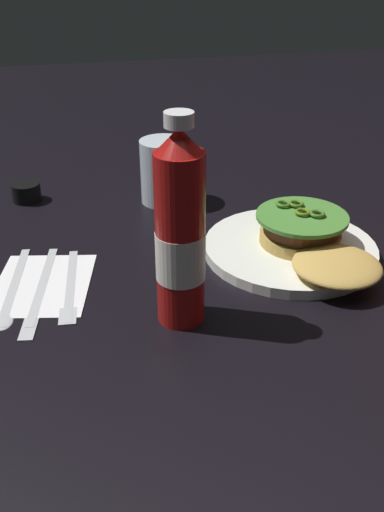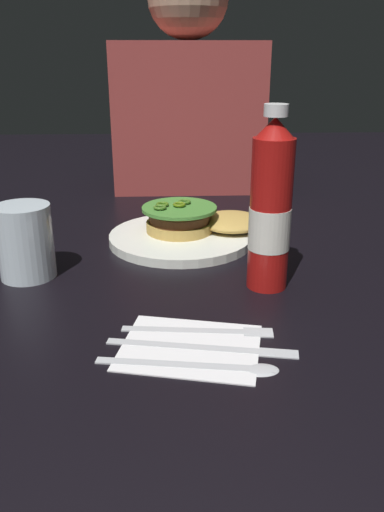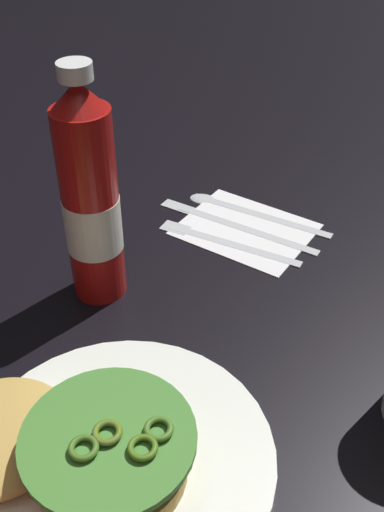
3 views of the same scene
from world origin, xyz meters
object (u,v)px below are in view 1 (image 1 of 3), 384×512
object	(u,v)px
butter_knife	(39,293)
fork_utensil	(70,289)
napkin	(43,284)
spoon_utensil	(10,294)
ketchup_bottle	(180,236)
dinner_plate	(290,249)
condiment_cup	(26,192)
burger_sandwich	(313,241)
water_glass	(164,171)

from	to	relation	value
butter_knife	fork_utensil	xyz separation A→B (m)	(-0.00, 0.04, 0.00)
napkin	spoon_utensil	xyz separation A→B (m)	(0.02, -0.04, 0.00)
ketchup_bottle	butter_knife	bearing A→B (deg)	-117.96
dinner_plate	napkin	bearing A→B (deg)	-89.58
condiment_cup	fork_utensil	distance (m)	0.33
burger_sandwich	fork_utensil	distance (m)	0.35
dinner_plate	butter_knife	distance (m)	0.37
napkin	fork_utensil	world-z (taller)	fork_utensil
water_glass	butter_knife	world-z (taller)	water_glass
burger_sandwich	spoon_utensil	xyz separation A→B (m)	(-0.01, -0.42, -0.03)
burger_sandwich	water_glass	bearing A→B (deg)	-148.69
ketchup_bottle	butter_knife	size ratio (longest dim) A/B	1.16
napkin	fork_utensil	distance (m)	0.04
ketchup_bottle	condiment_cup	distance (m)	0.47
water_glass	condiment_cup	world-z (taller)	water_glass
condiment_cup	fork_utensil	size ratio (longest dim) A/B	0.27
ketchup_bottle	spoon_utensil	bearing A→B (deg)	-114.80
ketchup_bottle	dinner_plate	bearing A→B (deg)	121.89
burger_sandwich	fork_utensil	bearing A→B (deg)	-90.70
burger_sandwich	spoon_utensil	size ratio (longest dim) A/B	1.12
napkin	spoon_utensil	bearing A→B (deg)	-62.40
condiment_cup	butter_knife	size ratio (longest dim) A/B	0.23
ketchup_bottle	water_glass	world-z (taller)	ketchup_bottle
condiment_cup	napkin	distance (m)	0.30
water_glass	ketchup_bottle	bearing A→B (deg)	-8.07
fork_utensil	butter_knife	bearing A→B (deg)	-89.83
water_glass	butter_knife	bearing A→B (deg)	-40.05
burger_sandwich	spoon_utensil	bearing A→B (deg)	-91.26
condiment_cup	butter_knife	distance (m)	0.33
water_glass	dinner_plate	bearing A→B (deg)	31.45
napkin	butter_knife	bearing A→B (deg)	-10.17
napkin	spoon_utensil	distance (m)	0.05
dinner_plate	napkin	size ratio (longest dim) A/B	1.62
dinner_plate	butter_knife	size ratio (longest dim) A/B	1.15
water_glass	condiment_cup	bearing A→B (deg)	-104.02
butter_knife	burger_sandwich	bearing A→B (deg)	89.39
condiment_cup	dinner_plate	bearing A→B (deg)	52.47
ketchup_bottle	butter_knife	xyz separation A→B (m)	(-0.09, -0.17, -0.11)
condiment_cup	butter_knife	bearing A→B (deg)	3.18
fork_utensil	napkin	bearing A→B (deg)	-127.13
dinner_plate	condiment_cup	distance (m)	0.49
water_glass	condiment_cup	size ratio (longest dim) A/B	2.21
napkin	burger_sandwich	bearing A→B (deg)	85.35
burger_sandwich	butter_knife	world-z (taller)	burger_sandwich
dinner_plate	condiment_cup	world-z (taller)	condiment_cup
ketchup_bottle	condiment_cup	size ratio (longest dim) A/B	5.08
spoon_utensil	butter_knife	world-z (taller)	same
burger_sandwich	water_glass	world-z (taller)	water_glass
burger_sandwich	condiment_cup	bearing A→B (deg)	-129.14
dinner_plate	water_glass	bearing A→B (deg)	-148.55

